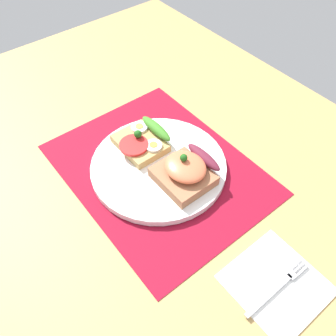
{
  "coord_description": "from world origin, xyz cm",
  "views": [
    {
      "loc": [
        37.14,
        -27.19,
        54.56
      ],
      "look_at": [
        3.0,
        0.0,
        3.2
      ],
      "focal_mm": 38.29,
      "sensor_mm": 36.0,
      "label": 1
    }
  ],
  "objects": [
    {
      "name": "sandwich_egg_tomato",
      "position": [
        -6.04,
        0.47,
        3.05
      ],
      "size": [
        10.14,
        9.98,
        3.87
      ],
      "color": "tan",
      "rests_on": "plate"
    },
    {
      "name": "placemat",
      "position": [
        0.0,
        0.0,
        0.15
      ],
      "size": [
        41.62,
        32.3,
        0.3
      ],
      "primitive_type": "cube",
      "color": "maroon",
      "rests_on": "ground_plane"
    },
    {
      "name": "plate",
      "position": [
        0.0,
        0.0,
        1.0
      ],
      "size": [
        26.66,
        26.66,
        1.4
      ],
      "primitive_type": "cylinder",
      "color": "white",
      "rests_on": "placemat"
    },
    {
      "name": "napkin",
      "position": [
        30.14,
        -0.48,
        0.3
      ],
      "size": [
        13.9,
        13.56,
        0.6
      ],
      "primitive_type": "cube",
      "color": "white",
      "rests_on": "ground_plane"
    },
    {
      "name": "fork",
      "position": [
        30.72,
        -0.19,
        0.76
      ],
      "size": [
        1.62,
        13.7,
        0.32
      ],
      "color": "#B7B7BC",
      "rests_on": "napkin"
    },
    {
      "name": "sandwich_salmon",
      "position": [
        6.02,
        1.84,
        3.81
      ],
      "size": [
        10.02,
        10.57,
        5.86
      ],
      "color": "#A16947",
      "rests_on": "plate"
    },
    {
      "name": "ground_plane",
      "position": [
        0.0,
        0.0,
        -1.6
      ],
      "size": [
        120.0,
        90.0,
        3.2
      ],
      "primitive_type": "cube",
      "color": "tan"
    }
  ]
}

